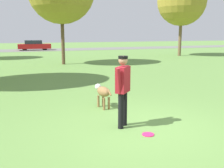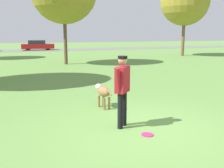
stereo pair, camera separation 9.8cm
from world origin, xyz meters
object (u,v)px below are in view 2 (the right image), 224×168
frisbee (147,135)px  parked_car_red (38,45)px  tree_far_right (185,1)px  person (122,85)px  dog (103,92)px

frisbee → parked_car_red: 31.89m
tree_far_right → parked_car_red: 19.90m
person → tree_far_right: bearing=5.5°
dog → frisbee: size_ratio=3.47×
person → parked_car_red: (0.45, 31.20, -0.37)m
person → dog: person is taller
dog → frisbee: 2.49m
frisbee → tree_far_right: tree_far_right is taller
dog → tree_far_right: bearing=-50.2°
person → tree_far_right: tree_far_right is taller
dog → parked_car_red: size_ratio=0.22×
tree_far_right → person: bearing=-128.6°
parked_car_red → person: bearing=-88.3°
tree_far_right → parked_car_red: tree_far_right is taller
person → dog: (0.09, 1.75, -0.55)m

